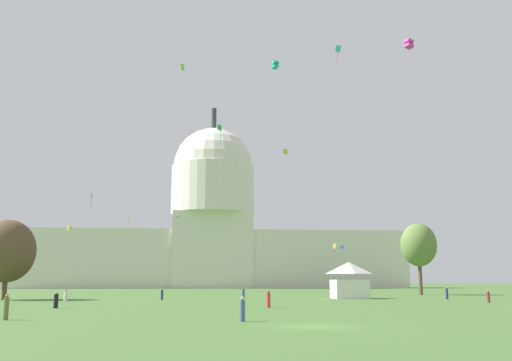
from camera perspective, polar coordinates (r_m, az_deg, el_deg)
The scene contains 27 objects.
ground_plane at distance 34.88m, azimuth 6.00°, elevation -14.55°, with size 800.00×800.00×0.00m, color #42662D.
capitol_building at distance 196.17m, azimuth -4.46°, elevation -4.80°, with size 133.39×29.01×63.83m.
event_tent at distance 86.52m, azimuth 9.47°, elevation -10.00°, with size 5.23×4.86×5.40m.
tree_east_far at distance 110.41m, azimuth 16.22°, elevation -6.32°, with size 8.86×8.61×13.32m.
tree_west_near at distance 86.82m, azimuth -23.98°, elevation -6.56°, with size 10.62×10.52×11.20m.
person_olive_near_tree_east at distance 43.55m, azimuth -24.08°, elevation -11.76°, with size 0.50×0.50×1.77m.
person_denim_mid_center at distance 38.53m, azimuth -1.39°, elevation -13.04°, with size 0.39×0.39×1.64m.
person_maroon_lawn_far_right at distance 75.75m, azimuth 22.57°, elevation -10.87°, with size 0.47×0.47×1.53m.
person_white_near_tent at distance 79.11m, azimuth -18.81°, elevation -11.05°, with size 0.59×0.59×1.54m.
person_denim_back_left at distance 88.84m, azimuth -1.31°, elevation -11.39°, with size 0.55×0.55×1.60m.
person_navy_edge_east at distance 87.27m, azimuth 18.85°, elevation -10.83°, with size 0.49×0.49×1.74m.
person_red_back_right at distance 57.87m, azimuth 1.27°, elevation -12.03°, with size 0.56×0.56×1.71m.
person_black_edge_west at distance 59.66m, azimuth -19.68°, elevation -11.45°, with size 0.60×0.60×1.62m.
person_navy_front_right at distance 81.02m, azimuth -9.54°, elevation -11.38°, with size 0.47×0.47×1.57m.
kite_gold_mid at distance 135.81m, azimuth 3.01°, elevation 2.81°, with size 1.13×0.52×4.41m.
kite_blue_low at distance 164.75m, azimuth 8.74°, elevation -6.72°, with size 1.13×1.15×4.24m.
kite_lime_high at distance 117.98m, azimuth -7.49°, elevation 11.37°, with size 0.87×0.44×1.50m.
kite_pink_low at distance 154.26m, azimuth -1.24°, elevation -7.04°, with size 1.64×1.22×0.27m.
kite_turquoise_mid at distance 80.25m, azimuth 1.95°, elevation 11.66°, with size 1.08×1.11×1.04m.
kite_orange_low at distance 171.61m, azimuth 7.99°, elevation -6.65°, with size 0.93×0.89×2.77m.
kite_cyan_mid at distance 81.38m, azimuth 8.35°, elevation 12.99°, with size 0.83×0.40×2.60m.
kite_yellow_low at distance 148.69m, azimuth -18.45°, elevation -4.63°, with size 1.25×1.24×2.44m.
kite_white_low at distance 124.15m, azimuth -12.71°, elevation -3.54°, with size 1.14×1.34×2.31m.
kite_green_mid at distance 98.14m, azimuth -3.73°, elevation 5.35°, with size 0.79×0.73×3.64m.
kite_black_mid at distance 144.61m, azimuth -16.38°, elevation -1.61°, with size 0.32×0.93×3.18m.
kite_red_mid at distance 155.16m, azimuth -8.11°, elevation -3.86°, with size 1.42×1.89×2.66m.
kite_magenta_mid at distance 78.60m, azimuth 15.30°, elevation 13.24°, with size 1.24×1.20×3.94m.
Camera 1 is at (-6.95, -34.07, 2.75)m, focal length 39.31 mm.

